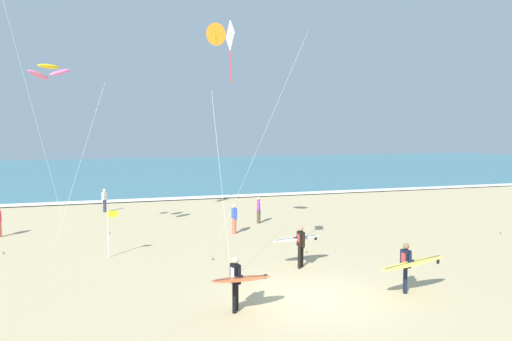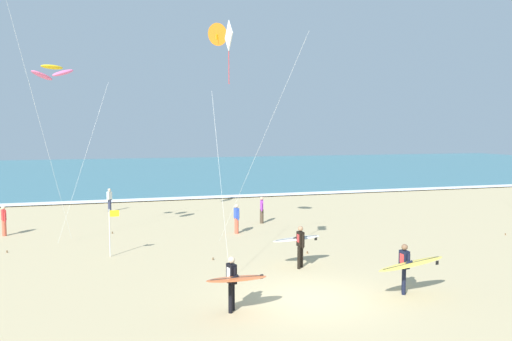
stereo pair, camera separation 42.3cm
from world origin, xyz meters
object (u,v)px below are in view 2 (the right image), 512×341
surfer_trailing (298,241)px  bystander_purple_top (262,210)px  bystander_white_top (110,200)px  kite_diamond_ivory_far (228,48)px  bystander_blue_top (237,219)px  bystander_red_top (4,221)px  lifeguard_flag (111,228)px  surfer_lead (408,265)px  surfer_third (234,279)px  kite_arc_golden_near (52,72)px  kite_delta_amber_low (219,36)px

surfer_trailing → bystander_purple_top: size_ratio=1.35×
surfer_trailing → bystander_white_top: 17.78m
kite_diamond_ivory_far → bystander_blue_top: kite_diamond_ivory_far is taller
surfer_trailing → bystander_white_top: size_ratio=1.35×
bystander_red_top → lifeguard_flag: (5.46, -5.89, 0.45)m
bystander_red_top → bystander_white_top: (5.20, 6.43, 0.00)m
surfer_lead → bystander_red_top: surfer_lead is taller
surfer_third → bystander_red_top: (-9.09, 13.77, -0.23)m
surfer_third → bystander_purple_top: size_ratio=1.32×
kite_arc_golden_near → kite_delta_amber_low: (7.61, -1.67, 1.78)m
kite_diamond_ivory_far → surfer_third: bearing=-100.2°
kite_arc_golden_near → bystander_purple_top: bearing=12.9°
surfer_lead → bystander_purple_top: surfer_lead is taller
kite_diamond_ivory_far → surfer_trailing: bearing=15.4°
kite_arc_golden_near → kite_diamond_ivory_far: kite_diamond_ivory_far is taller
kite_delta_amber_low → bystander_purple_top: (3.41, 4.19, -9.20)m
kite_delta_amber_low → bystander_red_top: kite_delta_amber_low is taller
surfer_lead → kite_arc_golden_near: size_ratio=0.30×
surfer_lead → bystander_white_top: (-9.82, 20.26, -0.24)m
kite_arc_golden_near → bystander_blue_top: kite_arc_golden_near is taller
kite_delta_amber_low → surfer_lead: bearing=-64.1°
surfer_trailing → kite_diamond_ivory_far: 8.03m
surfer_third → kite_delta_amber_low: 12.87m
kite_arc_golden_near → bystander_white_top: kite_arc_golden_near is taller
surfer_third → bystander_blue_top: bearing=75.8°
bystander_blue_top → bystander_white_top: size_ratio=1.00×
surfer_trailing → kite_delta_amber_low: 10.50m
kite_delta_amber_low → bystander_purple_top: 10.67m
kite_diamond_ivory_far → bystander_red_top: kite_diamond_ivory_far is taller
kite_arc_golden_near → kite_diamond_ivory_far: size_ratio=0.91×
surfer_lead → kite_diamond_ivory_far: size_ratio=0.27×
bystander_blue_top → lifeguard_flag: bearing=-154.5°
surfer_third → kite_diamond_ivory_far: (0.59, 3.25, 7.38)m
bystander_blue_top → bystander_white_top: 11.41m
surfer_trailing → bystander_blue_top: size_ratio=1.35×
surfer_lead → surfer_third: size_ratio=1.22×
kite_diamond_ivory_far → lifeguard_flag: kite_diamond_ivory_far is taller
kite_arc_golden_near → kite_delta_amber_low: 7.99m
kite_diamond_ivory_far → lifeguard_flag: (-4.22, 4.63, -7.16)m
kite_arc_golden_near → kite_diamond_ivory_far: (6.72, -7.54, 0.19)m
surfer_lead → surfer_third: same height
surfer_third → surfer_trailing: bearing=48.3°
bystander_blue_top → bystander_purple_top: bearing=48.1°
kite_arc_golden_near → surfer_trailing: bearing=-34.3°
surfer_third → kite_diamond_ivory_far: bearing=79.8°
surfer_lead → bystander_blue_top: bearing=106.1°
surfer_third → bystander_purple_top: surfer_third is taller
kite_arc_golden_near → bystander_white_top: size_ratio=5.39×
surfer_lead → kite_delta_amber_low: size_ratio=0.24×
kite_delta_amber_low → bystander_white_top: (-5.36, 11.08, -9.20)m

